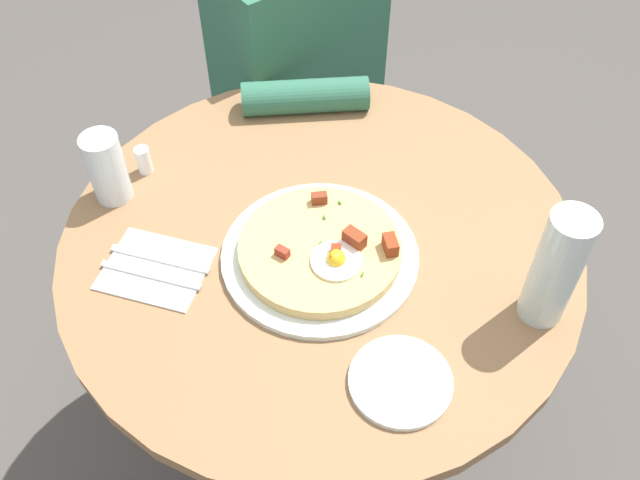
{
  "coord_description": "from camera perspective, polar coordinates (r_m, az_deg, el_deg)",
  "views": [
    {
      "loc": [
        0.48,
        0.65,
        1.68
      ],
      "look_at": [
        0.01,
        0.02,
        0.76
      ],
      "focal_mm": 39.43,
      "sensor_mm": 36.0,
      "label": 1
    }
  ],
  "objects": [
    {
      "name": "knife",
      "position": [
        1.23,
        -12.86,
        -1.51
      ],
      "size": [
        0.12,
        0.15,
        0.0
      ],
      "primitive_type": "cube",
      "rotation": [
        0.0,
        0.0,
        2.21
      ],
      "color": "silver",
      "rests_on": "napkin"
    },
    {
      "name": "dining_table",
      "position": [
        1.37,
        0.01,
        -4.57
      ],
      "size": [
        0.92,
        0.92,
        0.74
      ],
      "color": "olive",
      "rests_on": "ground_plane"
    },
    {
      "name": "pizza_plate",
      "position": [
        1.2,
        -0.01,
        -1.27
      ],
      "size": [
        0.34,
        0.34,
        0.01
      ],
      "primitive_type": "cylinder",
      "color": "silver",
      "rests_on": "dining_table"
    },
    {
      "name": "breakfast_pizza",
      "position": [
        1.19,
        0.13,
        -0.76
      ],
      "size": [
        0.28,
        0.28,
        0.05
      ],
      "color": "tan",
      "rests_on": "pizza_plate"
    },
    {
      "name": "napkin",
      "position": [
        1.22,
        -13.18,
        -2.27
      ],
      "size": [
        0.21,
        0.22,
        0.0
      ],
      "primitive_type": "cube",
      "rotation": [
        0.0,
        0.0,
        2.21
      ],
      "color": "white",
      "rests_on": "dining_table"
    },
    {
      "name": "salt_shaker",
      "position": [
        1.37,
        -14.12,
        6.31
      ],
      "size": [
        0.03,
        0.03,
        0.06
      ],
      "primitive_type": "cylinder",
      "color": "white",
      "rests_on": "dining_table"
    },
    {
      "name": "fork",
      "position": [
        1.21,
        -13.58,
        -2.78
      ],
      "size": [
        0.12,
        0.15,
        0.0
      ],
      "primitive_type": "cube",
      "rotation": [
        0.0,
        0.0,
        2.21
      ],
      "color": "silver",
      "rests_on": "napkin"
    },
    {
      "name": "bread_plate",
      "position": [
        1.07,
        6.54,
        -11.33
      ],
      "size": [
        0.16,
        0.16,
        0.01
      ],
      "primitive_type": "cylinder",
      "color": "silver",
      "rests_on": "dining_table"
    },
    {
      "name": "ground_plane",
      "position": [
        1.86,
        0.01,
        -14.81
      ],
      "size": [
        6.0,
        6.0,
        0.0
      ],
      "primitive_type": "plane",
      "color": "#4C4742"
    },
    {
      "name": "water_bottle",
      "position": [
        1.11,
        18.61,
        -2.21
      ],
      "size": [
        0.07,
        0.07,
        0.22
      ],
      "primitive_type": "cylinder",
      "color": "silver",
      "rests_on": "dining_table"
    },
    {
      "name": "person_seated",
      "position": [
        1.85,
        -1.69,
        10.4
      ],
      "size": [
        0.47,
        0.48,
        1.14
      ],
      "color": "#2D2D33",
      "rests_on": "ground_plane"
    },
    {
      "name": "water_glass",
      "position": [
        1.31,
        -16.93,
        5.63
      ],
      "size": [
        0.07,
        0.07,
        0.14
      ],
      "primitive_type": "cylinder",
      "color": "silver",
      "rests_on": "dining_table"
    }
  ]
}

